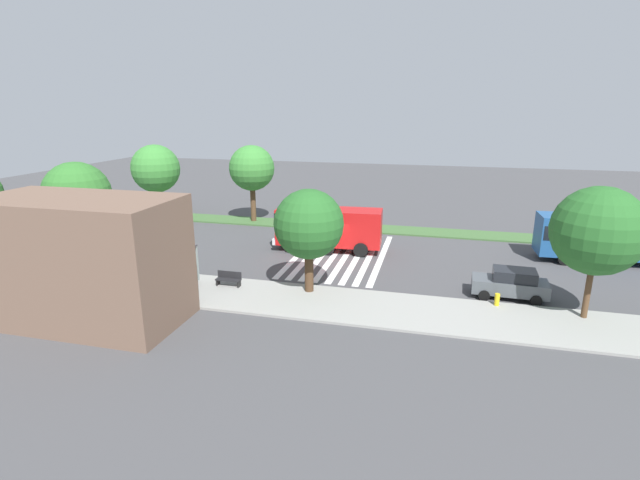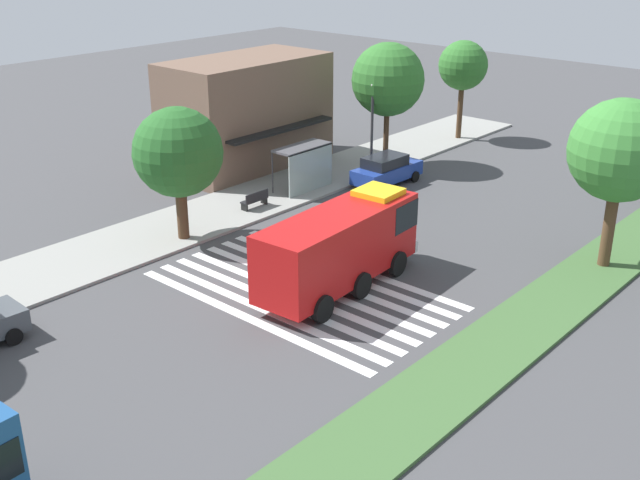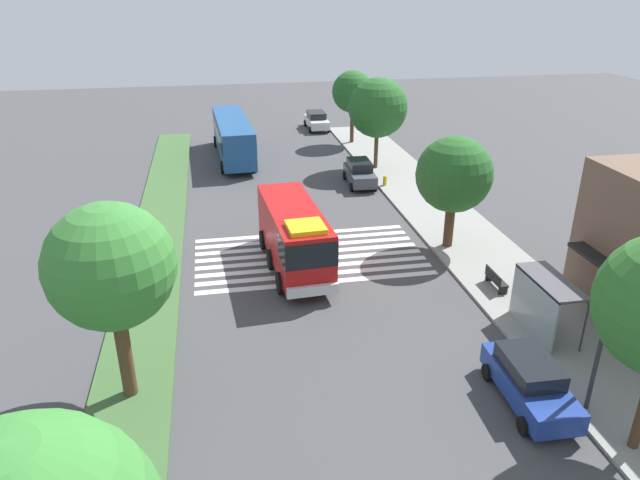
% 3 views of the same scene
% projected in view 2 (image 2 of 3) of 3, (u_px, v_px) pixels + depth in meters
% --- Properties ---
extents(ground_plane, '(120.00, 120.00, 0.00)m').
position_uv_depth(ground_plane, '(312.00, 285.00, 32.58)').
color(ground_plane, '#424244').
extents(sidewalk, '(60.00, 4.92, 0.14)m').
position_uv_depth(sidewalk, '(170.00, 229.00, 38.30)').
color(sidewalk, gray).
rests_on(sidewalk, ground_plane).
extents(median_strip, '(60.00, 3.00, 0.14)m').
position_uv_depth(median_strip, '(489.00, 353.00, 27.40)').
color(median_strip, '#3D6033').
rests_on(median_strip, ground_plane).
extents(crosswalk, '(6.75, 12.49, 0.01)m').
position_uv_depth(crosswalk, '(301.00, 290.00, 32.14)').
color(crosswalk, silver).
rests_on(crosswalk, ground_plane).
extents(fire_truck, '(8.55, 3.18, 3.59)m').
position_uv_depth(fire_truck, '(343.00, 243.00, 31.80)').
color(fire_truck, '#B71414').
rests_on(fire_truck, ground_plane).
extents(parked_car_east, '(4.57, 2.16, 1.74)m').
position_uv_depth(parked_car_east, '(386.00, 170.00, 44.64)').
color(parked_car_east, navy).
rests_on(parked_car_east, ground_plane).
extents(bus_stop_shelter, '(3.50, 1.40, 2.46)m').
position_uv_depth(bus_stop_shelter, '(306.00, 160.00, 43.07)').
color(bus_stop_shelter, '#4C4C51').
rests_on(bus_stop_shelter, sidewalk).
extents(bench_near_shelter, '(1.60, 0.50, 0.90)m').
position_uv_depth(bench_near_shelter, '(255.00, 199.00, 40.80)').
color(bench_near_shelter, black).
rests_on(bench_near_shelter, sidewalk).
extents(street_lamp, '(0.36, 0.36, 5.46)m').
position_uv_depth(street_lamp, '(372.00, 119.00, 45.38)').
color(street_lamp, '#2D2D30').
rests_on(street_lamp, sidewalk).
extents(storefront_building, '(10.24, 5.92, 6.66)m').
position_uv_depth(storefront_building, '(247.00, 113.00, 47.12)').
color(storefront_building, brown).
rests_on(storefront_building, ground_plane).
extents(sidewalk_tree_center, '(4.18, 4.18, 6.31)m').
position_uv_depth(sidewalk_tree_center, '(178.00, 153.00, 35.54)').
color(sidewalk_tree_center, '#47301E').
rests_on(sidewalk_tree_center, sidewalk).
extents(sidewalk_tree_east, '(4.38, 4.38, 7.45)m').
position_uv_depth(sidewalk_tree_east, '(388.00, 80.00, 46.23)').
color(sidewalk_tree_east, '#47301E').
rests_on(sidewalk_tree_east, sidewalk).
extents(sidewalk_tree_far_east, '(3.32, 3.32, 6.66)m').
position_uv_depth(sidewalk_tree_far_east, '(463.00, 66.00, 52.19)').
color(sidewalk_tree_far_east, '#47301E').
rests_on(sidewalk_tree_far_east, sidewalk).
extents(median_tree_far_west, '(4.36, 4.36, 7.38)m').
position_uv_depth(median_tree_far_west, '(620.00, 151.00, 32.25)').
color(median_tree_far_west, '#513823').
rests_on(median_tree_far_west, median_strip).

